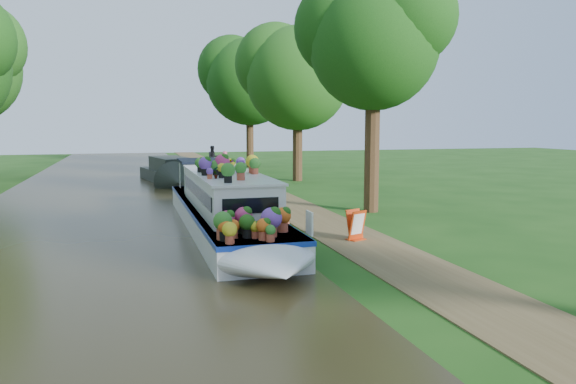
{
  "coord_description": "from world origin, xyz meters",
  "views": [
    {
      "loc": [
        -5.08,
        -16.55,
        3.36
      ],
      "look_at": [
        -0.46,
        -0.36,
        1.3
      ],
      "focal_mm": 35.0,
      "sensor_mm": 36.0,
      "label": 1
    }
  ],
  "objects_px": {
    "second_boat": "(171,173)",
    "sandwich_board": "(356,226)",
    "pedestrian_pink": "(225,165)",
    "plant_boat": "(227,207)",
    "pedestrian_dark": "(213,157)"
  },
  "relations": [
    {
      "from": "second_boat",
      "to": "sandwich_board",
      "type": "distance_m",
      "value": 18.17
    },
    {
      "from": "pedestrian_pink",
      "to": "plant_boat",
      "type": "bearing_deg",
      "value": -90.49
    },
    {
      "from": "plant_boat",
      "to": "pedestrian_pink",
      "type": "bearing_deg",
      "value": 80.57
    },
    {
      "from": "pedestrian_dark",
      "to": "sandwich_board",
      "type": "bearing_deg",
      "value": -95.03
    },
    {
      "from": "plant_boat",
      "to": "sandwich_board",
      "type": "relative_size",
      "value": 15.61
    },
    {
      "from": "second_boat",
      "to": "sandwich_board",
      "type": "xyz_separation_m",
      "value": [
        3.9,
        -17.75,
        -0.16
      ]
    },
    {
      "from": "plant_boat",
      "to": "second_boat",
      "type": "relative_size",
      "value": 1.74
    },
    {
      "from": "sandwich_board",
      "to": "pedestrian_dark",
      "type": "bearing_deg",
      "value": 68.0
    },
    {
      "from": "pedestrian_pink",
      "to": "pedestrian_dark",
      "type": "relative_size",
      "value": 1.0
    },
    {
      "from": "second_boat",
      "to": "sandwich_board",
      "type": "height_order",
      "value": "second_boat"
    },
    {
      "from": "pedestrian_pink",
      "to": "pedestrian_dark",
      "type": "xyz_separation_m",
      "value": [
        0.43,
        7.96,
        -0.0
      ]
    },
    {
      "from": "second_boat",
      "to": "pedestrian_pink",
      "type": "relative_size",
      "value": 4.54
    },
    {
      "from": "sandwich_board",
      "to": "pedestrian_pink",
      "type": "relative_size",
      "value": 0.51
    },
    {
      "from": "sandwich_board",
      "to": "pedestrian_pink",
      "type": "bearing_deg",
      "value": 69.53
    },
    {
      "from": "second_boat",
      "to": "pedestrian_dark",
      "type": "height_order",
      "value": "pedestrian_dark"
    }
  ]
}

